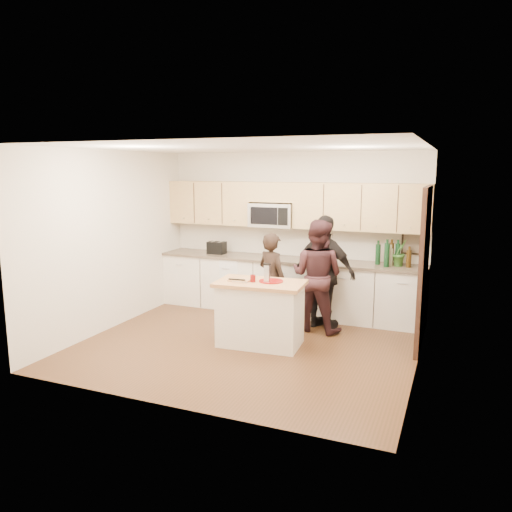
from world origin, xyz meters
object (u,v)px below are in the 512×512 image
at_px(island, 260,313).
at_px(woman_left, 272,280).
at_px(woman_center, 317,276).
at_px(toaster, 217,248).
at_px(woman_right, 325,273).

bearing_deg(island, woman_left, 95.48).
relative_size(woman_left, woman_center, 0.87).
bearing_deg(woman_center, toaster, -9.45).
bearing_deg(toaster, island, -47.43).
relative_size(woman_center, woman_right, 0.97).
bearing_deg(toaster, woman_right, -14.44).
distance_m(island, woman_center, 1.14).
height_order(woman_center, woman_right, woman_right).
distance_m(toaster, woman_right, 2.17).
xyz_separation_m(island, woman_right, (0.63, 1.06, 0.42)).
xyz_separation_m(toaster, woman_left, (1.33, -0.76, -0.31)).
distance_m(woman_left, woman_center, 0.70).
relative_size(island, woman_right, 0.72).
height_order(woman_left, woman_center, woman_center).
xyz_separation_m(woman_left, woman_center, (0.69, 0.08, 0.11)).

